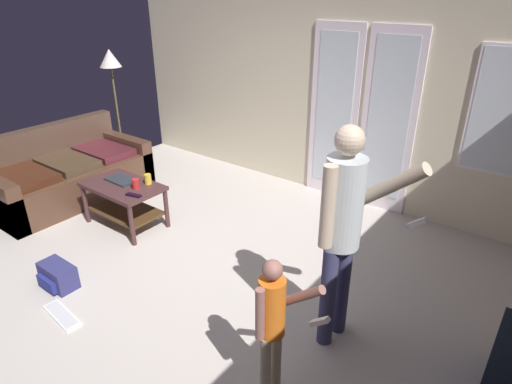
% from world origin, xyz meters
% --- Properties ---
extents(ground_plane, '(6.13, 4.97, 0.02)m').
position_xyz_m(ground_plane, '(0.00, 0.00, -0.01)').
color(ground_plane, '#BCB2A9').
extents(wall_back_with_doors, '(6.13, 0.09, 2.72)m').
position_xyz_m(wall_back_with_doors, '(0.09, 2.45, 1.33)').
color(wall_back_with_doors, beige).
rests_on(wall_back_with_doors, ground_plane).
extents(leather_couch, '(0.99, 1.91, 0.86)m').
position_xyz_m(leather_couch, '(-2.45, 0.32, 0.29)').
color(leather_couch, '#4C3123').
rests_on(leather_couch, ground_plane).
extents(coffee_table, '(0.88, 0.54, 0.49)m').
position_xyz_m(coffee_table, '(-1.26, 0.30, 0.36)').
color(coffee_table, '#442828').
rests_on(coffee_table, ground_plane).
extents(person_adult, '(0.66, 0.45, 1.68)m').
position_xyz_m(person_adult, '(1.42, 0.15, 1.01)').
color(person_adult, '#37385E').
rests_on(person_adult, ground_plane).
extents(person_child, '(0.42, 0.28, 1.04)m').
position_xyz_m(person_child, '(1.34, -0.56, 0.62)').
color(person_child, tan).
rests_on(person_child, ground_plane).
extents(floor_lamp, '(0.30, 0.30, 1.68)m').
position_xyz_m(floor_lamp, '(-2.81, 1.44, 1.42)').
color(floor_lamp, '#312E29').
rests_on(floor_lamp, ground_plane).
extents(backpack, '(0.36, 0.23, 0.22)m').
position_xyz_m(backpack, '(-0.84, -0.79, 0.11)').
color(backpack, navy).
rests_on(backpack, ground_plane).
extents(loose_keyboard, '(0.45, 0.17, 0.02)m').
position_xyz_m(loose_keyboard, '(-0.46, -1.00, 0.01)').
color(loose_keyboard, white).
rests_on(loose_keyboard, ground_plane).
extents(laptop_closed, '(0.36, 0.22, 0.02)m').
position_xyz_m(laptop_closed, '(-1.35, 0.36, 0.50)').
color(laptop_closed, '#2B2F36').
rests_on(laptop_closed, coffee_table).
extents(cup_near_edge, '(0.08, 0.08, 0.11)m').
position_xyz_m(cup_near_edge, '(-1.06, 0.33, 0.55)').
color(cup_near_edge, red).
rests_on(cup_near_edge, coffee_table).
extents(cup_by_laptop, '(0.07, 0.07, 0.11)m').
position_xyz_m(cup_by_laptop, '(-1.05, 0.48, 0.55)').
color(cup_by_laptop, gold).
rests_on(cup_by_laptop, coffee_table).
extents(tv_remote_black, '(0.18, 0.09, 0.02)m').
position_xyz_m(tv_remote_black, '(-0.93, 0.19, 0.50)').
color(tv_remote_black, black).
rests_on(tv_remote_black, coffee_table).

